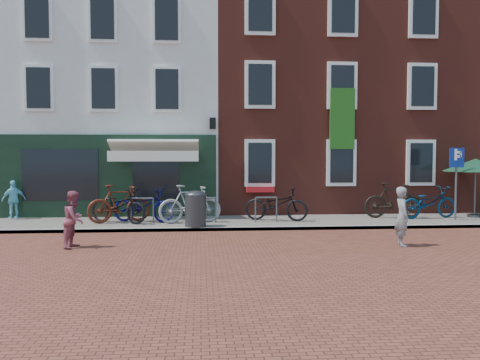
{
  "coord_description": "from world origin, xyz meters",
  "views": [
    {
      "loc": [
        -1.63,
        -14.78,
        2.32
      ],
      "look_at": [
        -0.42,
        0.35,
        1.52
      ],
      "focal_mm": 37.06,
      "sensor_mm": 36.0,
      "label": 1
    }
  ],
  "objects": [
    {
      "name": "woman",
      "position": [
        3.43,
        -2.76,
        0.75
      ],
      "size": [
        0.42,
        0.58,
        1.5
      ],
      "primitive_type": "imported",
      "rotation": [
        0.0,
        0.0,
        1.46
      ],
      "color": "gray",
      "rests_on": "ground"
    },
    {
      "name": "building_brick_right",
      "position": [
        8.0,
        7.0,
        5.0
      ],
      "size": [
        6.0,
        8.0,
        10.0
      ],
      "primitive_type": "cube",
      "color": "maroon",
      "rests_on": "ground"
    },
    {
      "name": "building_brick_mid",
      "position": [
        2.0,
        7.0,
        5.0
      ],
      "size": [
        6.0,
        8.0,
        10.0
      ],
      "primitive_type": "cube",
      "color": "maroon",
      "rests_on": "ground"
    },
    {
      "name": "bicycle_2",
      "position": [
        -3.5,
        1.49,
        0.65
      ],
      "size": [
        2.23,
        1.35,
        1.11
      ],
      "primitive_type": "imported",
      "rotation": [
        0.0,
        0.0,
        1.26
      ],
      "color": "#09064C",
      "rests_on": "sidewalk"
    },
    {
      "name": "bicycle_1",
      "position": [
        -4.26,
        1.43,
        0.72
      ],
      "size": [
        2.12,
        1.3,
        1.23
      ],
      "primitive_type": "imported",
      "rotation": [
        0.0,
        0.0,
        1.95
      ],
      "color": "#551C10",
      "rests_on": "sidewalk"
    },
    {
      "name": "boy",
      "position": [
        -4.76,
        -2.31,
        0.71
      ],
      "size": [
        0.66,
        0.78,
        1.41
      ],
      "primitive_type": "imported",
      "rotation": [
        0.0,
        0.0,
        1.38
      ],
      "color": "#984655",
      "rests_on": "ground"
    },
    {
      "name": "litter_bin",
      "position": [
        -1.79,
        0.3,
        0.71
      ],
      "size": [
        0.64,
        0.64,
        1.18
      ],
      "color": "#353537",
      "rests_on": "sidewalk"
    },
    {
      "name": "ground",
      "position": [
        0.0,
        0.0,
        0.0
      ],
      "size": [
        80.0,
        80.0,
        0.0
      ],
      "primitive_type": "plane",
      "color": "brown"
    },
    {
      "name": "building_stucco",
      "position": [
        -5.0,
        7.0,
        4.5
      ],
      "size": [
        8.0,
        8.0,
        9.0
      ],
      "primitive_type": "cube",
      "color": "silver",
      "rests_on": "ground"
    },
    {
      "name": "parasol",
      "position": [
        8.01,
        1.89,
        2.02
      ],
      "size": [
        2.3,
        2.3,
        2.16
      ],
      "color": "#4C4C4F",
      "rests_on": "sidewalk"
    },
    {
      "name": "bicycle_4",
      "position": [
        0.88,
        1.47,
        0.65
      ],
      "size": [
        2.23,
        1.37,
        1.11
      ],
      "primitive_type": "imported",
      "rotation": [
        0.0,
        0.0,
        1.24
      ],
      "color": "black",
      "rests_on": "sidewalk"
    },
    {
      "name": "parking_sign",
      "position": [
        6.94,
        1.19,
        1.75
      ],
      "size": [
        0.5,
        0.07,
        2.43
      ],
      "color": "#4C4C4F",
      "rests_on": "sidewalk"
    },
    {
      "name": "cafe_person",
      "position": [
        -8.0,
        2.6,
        0.76
      ],
      "size": [
        0.82,
        0.72,
        1.33
      ],
      "primitive_type": "imported",
      "rotation": [
        0.0,
        0.0,
        3.77
      ],
      "color": "#79CEE5",
      "rests_on": "sidewalk"
    },
    {
      "name": "bicycle_0",
      "position": [
        -4.28,
        1.31,
        0.65
      ],
      "size": [
        2.21,
        1.65,
        1.11
      ],
      "primitive_type": "imported",
      "rotation": [
        0.0,
        0.0,
        1.07
      ],
      "color": "black",
      "rests_on": "sidewalk"
    },
    {
      "name": "bicycle_6",
      "position": [
        6.23,
        1.67,
        0.65
      ],
      "size": [
        2.21,
        1.11,
        1.11
      ],
      "primitive_type": "imported",
      "rotation": [
        0.0,
        0.0,
        1.75
      ],
      "color": "#062C4D",
      "rests_on": "sidewalk"
    },
    {
      "name": "sidewalk",
      "position": [
        1.0,
        1.5,
        0.05
      ],
      "size": [
        24.0,
        3.0,
        0.1
      ],
      "primitive_type": "cube",
      "color": "slate",
      "rests_on": "ground"
    },
    {
      "name": "bicycle_3",
      "position": [
        -1.97,
        1.15,
        0.72
      ],
      "size": [
        2.13,
        1.05,
        1.23
      ],
      "primitive_type": "imported",
      "rotation": [
        0.0,
        0.0,
        1.81
      ],
      "color": "gray",
      "rests_on": "sidewalk"
    },
    {
      "name": "bicycle_5",
      "position": [
        5.04,
        1.85,
        0.72
      ],
      "size": [
        2.07,
        0.67,
        1.23
      ],
      "primitive_type": "imported",
      "rotation": [
        0.0,
        0.0,
        1.53
      ],
      "color": "black",
      "rests_on": "sidewalk"
    }
  ]
}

